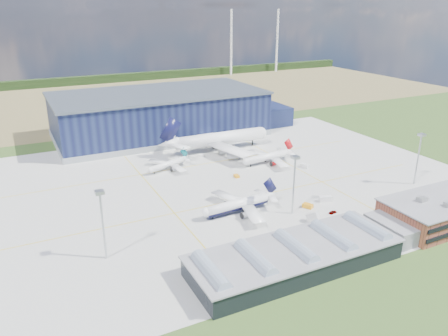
# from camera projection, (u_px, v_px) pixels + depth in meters

# --- Properties ---
(ground) EXTENTS (600.00, 600.00, 0.00)m
(ground) POSITION_uv_depth(u_px,v_px,m) (232.00, 190.00, 186.55)
(ground) COLOR #2E491B
(ground) RESTS_ON ground
(apron) EXTENTS (220.00, 160.00, 0.08)m
(apron) POSITION_uv_depth(u_px,v_px,m) (222.00, 182.00, 194.92)
(apron) COLOR #ADADA8
(apron) RESTS_ON ground
(farmland) EXTENTS (600.00, 220.00, 0.01)m
(farmland) POSITION_uv_depth(u_px,v_px,m) (112.00, 98.00, 370.79)
(farmland) COLOR olive
(farmland) RESTS_ON ground
(treeline) EXTENTS (600.00, 8.00, 8.00)m
(treeline) POSITION_uv_depth(u_px,v_px,m) (94.00, 80.00, 436.38)
(treeline) COLOR black
(treeline) RESTS_ON ground
(hangar) EXTENTS (145.00, 62.00, 26.10)m
(hangar) POSITION_uv_depth(u_px,v_px,m) (164.00, 116.00, 263.05)
(hangar) COLOR #101638
(hangar) RESTS_ON ground
(ops_building) EXTENTS (46.00, 23.00, 10.90)m
(ops_building) POSITION_uv_depth(u_px,v_px,m) (444.00, 210.00, 157.66)
(ops_building) COLOR brown
(ops_building) RESTS_ON ground
(glass_concourse) EXTENTS (78.00, 23.00, 8.60)m
(glass_concourse) POSITION_uv_depth(u_px,v_px,m) (305.00, 253.00, 132.31)
(glass_concourse) COLOR black
(glass_concourse) RESTS_ON ground
(light_mast_west) EXTENTS (2.60, 2.60, 23.00)m
(light_mast_west) POSITION_uv_depth(u_px,v_px,m) (102.00, 214.00, 130.87)
(light_mast_west) COLOR #AEB2B5
(light_mast_west) RESTS_ON ground
(light_mast_center) EXTENTS (2.60, 2.60, 23.00)m
(light_mast_center) POSITION_uv_depth(u_px,v_px,m) (294.00, 176.00, 160.20)
(light_mast_center) COLOR #AEB2B5
(light_mast_center) RESTS_ON ground
(light_mast_east) EXTENTS (2.60, 2.60, 23.00)m
(light_mast_east) POSITION_uv_depth(u_px,v_px,m) (419.00, 151.00, 187.43)
(light_mast_east) COLOR #AEB2B5
(light_mast_east) RESTS_ON ground
(airliner_navy) EXTENTS (36.17, 35.47, 11.11)m
(airliner_navy) POSITION_uv_depth(u_px,v_px,m) (237.00, 199.00, 164.17)
(airliner_navy) COLOR white
(airliner_navy) RESTS_ON ground
(airliner_red) EXTENTS (35.22, 34.61, 10.39)m
(airliner_red) POSITION_uv_depth(u_px,v_px,m) (267.00, 153.00, 216.11)
(airliner_red) COLOR white
(airliner_red) RESTS_ON ground
(airliner_widebody) EXTENTS (64.80, 63.44, 20.73)m
(airliner_widebody) POSITION_uv_depth(u_px,v_px,m) (220.00, 132.00, 233.60)
(airliner_widebody) COLOR white
(airliner_widebody) RESTS_ON ground
(airliner_regional) EXTENTS (33.15, 32.84, 8.36)m
(airliner_regional) POSITION_uv_depth(u_px,v_px,m) (167.00, 161.00, 207.99)
(airliner_regional) COLOR white
(airliner_regional) RESTS_ON ground
(gse_tug_a) EXTENTS (3.87, 4.53, 1.61)m
(gse_tug_a) POSITION_uv_depth(u_px,v_px,m) (308.00, 206.00, 169.85)
(gse_tug_a) COLOR orange
(gse_tug_a) RESTS_ON ground
(gse_tug_b) EXTENTS (2.09, 3.00, 1.26)m
(gse_tug_b) POSITION_uv_depth(u_px,v_px,m) (237.00, 176.00, 199.87)
(gse_tug_b) COLOR orange
(gse_tug_b) RESTS_ON ground
(gse_van_a) EXTENTS (5.57, 3.73, 2.24)m
(gse_van_a) POSITION_uv_depth(u_px,v_px,m) (325.00, 199.00, 175.18)
(gse_van_a) COLOR silver
(gse_van_a) RESTS_ON ground
(gse_cart_a) EXTENTS (3.39, 3.96, 1.45)m
(gse_cart_a) POSITION_uv_depth(u_px,v_px,m) (242.00, 158.00, 223.21)
(gse_cart_a) COLOR silver
(gse_cart_a) RESTS_ON ground
(gse_van_b) EXTENTS (3.28, 4.60, 1.92)m
(gse_van_b) POSITION_uv_depth(u_px,v_px,m) (304.00, 166.00, 211.63)
(gse_van_b) COLOR silver
(gse_van_b) RESTS_ON ground
(gse_tug_c) EXTENTS (2.64, 3.40, 1.31)m
(gse_tug_c) POSITION_uv_depth(u_px,v_px,m) (195.00, 146.00, 242.14)
(gse_tug_c) COLOR orange
(gse_tug_c) RESTS_ON ground
(gse_cart_b) EXTENTS (3.43, 2.83, 1.28)m
(gse_cart_b) POSITION_uv_depth(u_px,v_px,m) (201.00, 155.00, 227.27)
(gse_cart_b) COLOR silver
(gse_cart_b) RESTS_ON ground
(airstair) EXTENTS (3.55, 4.88, 2.90)m
(airstair) POSITION_uv_depth(u_px,v_px,m) (313.00, 219.00, 158.17)
(airstair) COLOR silver
(airstair) RESTS_ON ground
(car_a) EXTENTS (3.58, 1.81, 1.17)m
(car_a) POSITION_uv_depth(u_px,v_px,m) (333.00, 212.00, 165.27)
(car_a) COLOR #99999E
(car_a) RESTS_ON ground
(car_b) EXTENTS (3.40, 1.73, 1.07)m
(car_b) POSITION_uv_depth(u_px,v_px,m) (328.00, 231.00, 151.40)
(car_b) COLOR #99999E
(car_b) RESTS_ON ground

